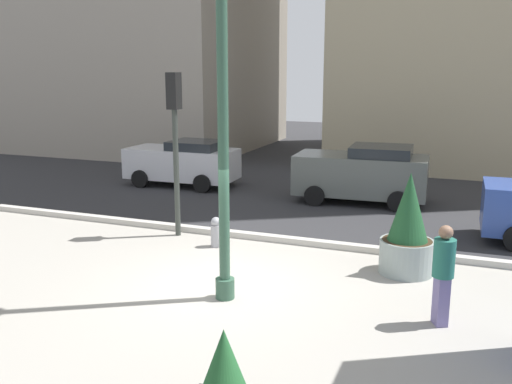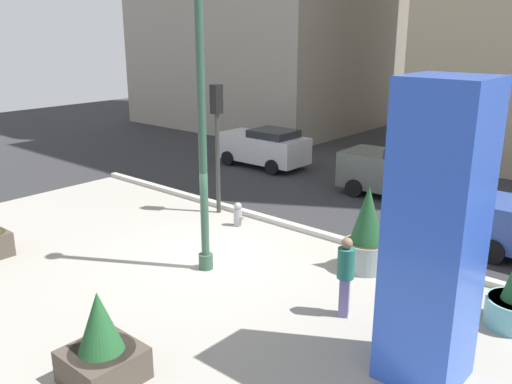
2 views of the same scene
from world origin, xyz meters
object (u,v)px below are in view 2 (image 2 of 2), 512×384
at_px(lamp_post, 202,137).
at_px(car_intersection, 402,172).
at_px(potted_plant_near_left, 101,347).
at_px(potted_plant_by_pillar, 367,234).
at_px(traffic_light_far_side, 217,128).
at_px(fire_hydrant, 238,214).
at_px(art_pillar_blue, 435,238).
at_px(car_far_lane, 264,147).
at_px(pedestrian_on_sidewalk, 346,273).

distance_m(lamp_post, car_intersection, 9.14).
distance_m(potted_plant_near_left, potted_plant_by_pillar, 7.01).
bearing_deg(traffic_light_far_side, car_intersection, 55.50).
bearing_deg(fire_hydrant, art_pillar_blue, -24.38).
relative_size(art_pillar_blue, fire_hydrant, 6.88).
bearing_deg(car_far_lane, lamp_post, -57.68).
distance_m(lamp_post, art_pillar_blue, 6.10).
height_order(potted_plant_by_pillar, fire_hydrant, potted_plant_by_pillar).
relative_size(art_pillar_blue, traffic_light_far_side, 1.24).
xyz_separation_m(lamp_post, art_pillar_blue, (6.02, -0.59, -0.79)).
distance_m(lamp_post, potted_plant_near_left, 5.45).
distance_m(car_intersection, pedestrian_on_sidewalk, 8.98).
bearing_deg(fire_hydrant, lamp_post, -62.03).
relative_size(potted_plant_by_pillar, fire_hydrant, 2.91).
xyz_separation_m(traffic_light_far_side, car_far_lane, (-2.91, 5.74, -1.95)).
relative_size(car_far_lane, pedestrian_on_sidewalk, 2.30).
height_order(lamp_post, pedestrian_on_sidewalk, lamp_post).
xyz_separation_m(lamp_post, pedestrian_on_sidewalk, (3.87, 0.29, -2.39)).
distance_m(lamp_post, pedestrian_on_sidewalk, 4.56).
height_order(fire_hydrant, pedestrian_on_sidewalk, pedestrian_on_sidewalk).
xyz_separation_m(art_pillar_blue, car_far_lane, (-11.75, 9.66, -1.71)).
height_order(art_pillar_blue, traffic_light_far_side, art_pillar_blue).
bearing_deg(fire_hydrant, car_intersection, 67.99).
bearing_deg(car_far_lane, fire_hydrant, -55.85).
relative_size(lamp_post, potted_plant_near_left, 4.12).
relative_size(potted_plant_near_left, car_far_lane, 0.41).
height_order(traffic_light_far_side, pedestrian_on_sidewalk, traffic_light_far_side).
bearing_deg(art_pillar_blue, potted_plant_by_pillar, 132.98).
xyz_separation_m(car_far_lane, car_intersection, (6.65, -0.29, 0.08)).
relative_size(art_pillar_blue, car_far_lane, 1.27).
bearing_deg(pedestrian_on_sidewalk, traffic_light_far_side, 155.59).
bearing_deg(potted_plant_by_pillar, potted_plant_near_left, -99.03).
distance_m(art_pillar_blue, pedestrian_on_sidewalk, 2.82).
distance_m(potted_plant_by_pillar, fire_hydrant, 4.57).
distance_m(lamp_post, fire_hydrant, 4.38).
distance_m(car_far_lane, pedestrian_on_sidewalk, 13.01).
bearing_deg(fire_hydrant, traffic_light_far_side, 158.88).
height_order(car_intersection, pedestrian_on_sidewalk, car_intersection).
bearing_deg(car_intersection, potted_plant_by_pillar, -71.03).
bearing_deg(traffic_light_far_side, pedestrian_on_sidewalk, -24.41).
height_order(lamp_post, fire_hydrant, lamp_post).
xyz_separation_m(potted_plant_by_pillar, fire_hydrant, (-4.53, 0.20, -0.56)).
bearing_deg(car_intersection, lamp_post, -95.96).
height_order(potted_plant_by_pillar, traffic_light_far_side, traffic_light_far_side).
distance_m(lamp_post, traffic_light_far_side, 4.40).
distance_m(potted_plant_near_left, car_far_lane, 15.42).
distance_m(potted_plant_near_left, car_intersection, 13.12).
distance_m(art_pillar_blue, car_intersection, 10.78).
relative_size(lamp_post, potted_plant_by_pillar, 3.16).
xyz_separation_m(car_far_lane, pedestrian_on_sidewalk, (9.60, -8.78, 0.11)).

